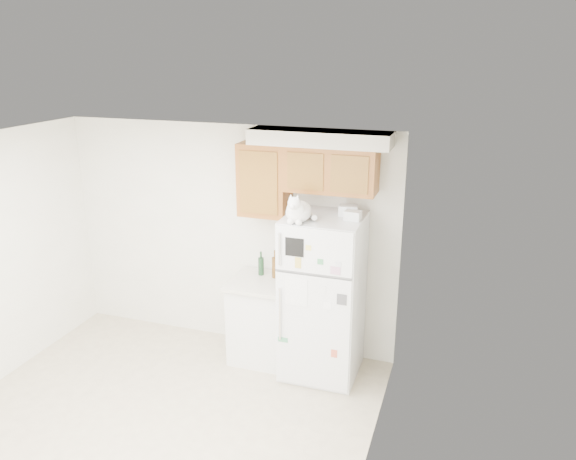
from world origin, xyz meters
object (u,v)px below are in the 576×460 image
at_px(storage_box_back, 348,210).
at_px(bottle_green, 261,263).
at_px(storage_box_front, 353,215).
at_px(bottle_amber, 275,264).
at_px(cat, 298,211).
at_px(base_counter, 262,319).
at_px(refrigerator, 322,297).

height_order(storage_box_back, bottle_green, storage_box_back).
xyz_separation_m(storage_box_front, bottle_amber, (-0.85, 0.19, -0.67)).
xyz_separation_m(bottle_green, bottle_amber, (0.17, -0.02, 0.02)).
relative_size(cat, bottle_green, 1.61).
bearing_deg(storage_box_front, base_counter, 179.59).
relative_size(base_counter, storage_box_front, 6.13).
bearing_deg(storage_box_back, bottle_green, 167.52).
bearing_deg(storage_box_front, cat, -149.74).
height_order(refrigerator, storage_box_front, storage_box_front).
height_order(storage_box_back, bottle_amber, storage_box_back).
distance_m(storage_box_back, storage_box_front, 0.17).
bearing_deg(refrigerator, storage_box_front, -1.59).
height_order(cat, storage_box_back, cat).
bearing_deg(storage_box_front, storage_box_back, 122.22).
relative_size(base_counter, bottle_green, 3.49).
distance_m(storage_box_back, bottle_amber, 1.03).
distance_m(base_counter, cat, 1.47).
bearing_deg(base_counter, bottle_amber, 43.67).
distance_m(base_counter, bottle_amber, 0.63).
bearing_deg(bottle_amber, cat, -47.92).
xyz_separation_m(refrigerator, base_counter, (-0.69, 0.07, -0.39)).
height_order(storage_box_front, bottle_amber, storage_box_front).
bearing_deg(storage_box_back, bottle_amber, 168.12).
xyz_separation_m(base_counter, storage_box_back, (0.89, 0.06, 1.29)).
bearing_deg(cat, refrigerator, 50.96).
bearing_deg(base_counter, storage_box_front, -4.80).
bearing_deg(storage_box_back, refrigerator, -154.22).
distance_m(cat, storage_box_front, 0.53).
relative_size(storage_box_back, storage_box_front, 1.20).
xyz_separation_m(refrigerator, storage_box_back, (0.20, 0.14, 0.90)).
bearing_deg(storage_box_front, bottle_green, 172.62).
distance_m(storage_box_back, bottle_green, 1.18).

